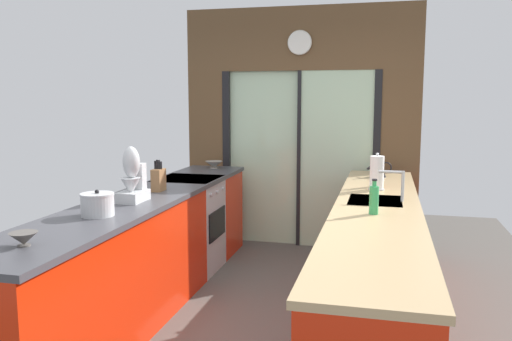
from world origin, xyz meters
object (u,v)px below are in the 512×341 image
object	(u,v)px
soap_bottle_near	(374,199)
soap_bottle_far	(377,174)
mixing_bowl_near	(24,239)
kettle	(378,168)
paper_towel_roll	(377,173)
knife_block	(158,179)
oven_range	(189,225)
mixing_bowl_far	(214,164)
stand_mixer	(133,180)
stock_pot	(98,205)

from	to	relation	value
soap_bottle_near	soap_bottle_far	size ratio (longest dim) A/B	0.90
mixing_bowl_near	soap_bottle_near	bearing A→B (deg)	34.77
kettle	paper_towel_roll	world-z (taller)	paper_towel_roll
knife_block	kettle	world-z (taller)	knife_block
kettle	paper_towel_roll	bearing A→B (deg)	-90.16
oven_range	mixing_bowl_near	distance (m)	2.49
mixing_bowl_far	soap_bottle_near	world-z (taller)	soap_bottle_near
oven_range	mixing_bowl_near	size ratio (longest dim) A/B	6.12
stand_mixer	stock_pot	bearing A→B (deg)	-90.00
stock_pot	stand_mixer	bearing A→B (deg)	90.00
mixing_bowl_far	kettle	distance (m)	1.80
knife_block	stock_pot	world-z (taller)	knife_block
soap_bottle_far	oven_range	bearing A→B (deg)	178.12
mixing_bowl_far	soap_bottle_near	xyz separation A→B (m)	(1.78, -1.95, 0.06)
mixing_bowl_far	soap_bottle_far	world-z (taller)	soap_bottle_far
soap_bottle_near	soap_bottle_far	distance (m)	1.14
stand_mixer	soap_bottle_far	world-z (taller)	stand_mixer
mixing_bowl_near	knife_block	xyz separation A→B (m)	(-0.00, 1.71, 0.06)
mixing_bowl_near	paper_towel_roll	world-z (taller)	paper_towel_roll
oven_range	soap_bottle_near	xyz separation A→B (m)	(1.80, -1.20, 0.57)
soap_bottle_far	mixing_bowl_far	bearing A→B (deg)	155.76
mixing_bowl_near	stock_pot	size ratio (longest dim) A/B	0.68
paper_towel_roll	stock_pot	bearing A→B (deg)	-140.46
knife_block	stand_mixer	size ratio (longest dim) A/B	0.63
stock_pot	mixing_bowl_near	bearing A→B (deg)	-90.00
stock_pot	kettle	xyz separation A→B (m)	(1.78, 2.23, 0.01)
oven_range	soap_bottle_far	size ratio (longest dim) A/B	3.47
mixing_bowl_far	soap_bottle_near	size ratio (longest dim) A/B	0.80
stand_mixer	soap_bottle_near	distance (m)	1.78
stand_mixer	kettle	size ratio (longest dim) A/B	1.72
knife_block	soap_bottle_near	bearing A→B (deg)	-14.93
soap_bottle_near	paper_towel_roll	distance (m)	0.98
stand_mixer	oven_range	bearing A→B (deg)	90.89
oven_range	paper_towel_roll	size ratio (longest dim) A/B	2.89
mixing_bowl_far	soap_bottle_far	size ratio (longest dim) A/B	0.73
oven_range	stand_mixer	bearing A→B (deg)	-89.11
knife_block	soap_bottle_near	distance (m)	1.84
mixing_bowl_near	knife_block	distance (m)	1.71
oven_range	stand_mixer	world-z (taller)	stand_mixer
mixing_bowl_far	paper_towel_roll	size ratio (longest dim) A/B	0.60
stand_mixer	kettle	distance (m)	2.48
stock_pot	paper_towel_roll	world-z (taller)	paper_towel_roll
mixing_bowl_far	soap_bottle_near	bearing A→B (deg)	-47.54
oven_range	kettle	world-z (taller)	kettle
knife_block	stock_pot	distance (m)	0.97
stand_mixer	soap_bottle_far	xyz separation A→B (m)	(1.78, 1.13, -0.05)
kettle	soap_bottle_far	size ratio (longest dim) A/B	0.92
oven_range	soap_bottle_far	distance (m)	1.89
oven_range	mixing_bowl_far	world-z (taller)	mixing_bowl_far
mixing_bowl_near	kettle	xyz separation A→B (m)	(1.78, 2.97, 0.05)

